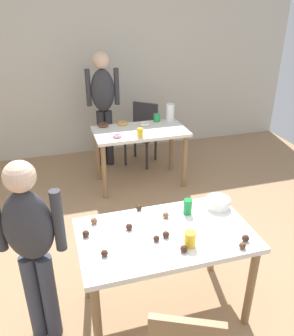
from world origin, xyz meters
name	(u,v)px	position (x,y,z in m)	size (l,w,h in m)	color
ground_plane	(158,292)	(0.00, 0.00, 0.00)	(6.40, 6.40, 0.00)	#9E7A56
wall_back	(92,68)	(0.00, 3.20, 1.30)	(6.40, 0.10, 2.60)	beige
dining_table_near	(165,244)	(-0.01, -0.17, 0.65)	(1.24, 0.72, 0.75)	white
dining_table_far	(140,139)	(0.37, 1.91, 0.63)	(1.16, 0.63, 0.75)	silver
chair_far_table	(143,130)	(0.59, 2.56, 0.50)	(0.56, 0.56, 0.87)	#2D2D33
person_girl_near	(32,242)	(-0.91, -0.14, 0.84)	(0.45, 0.28, 1.42)	#383D4C
person_adult_far	(103,100)	(0.04, 2.59, 0.98)	(0.45, 0.23, 1.62)	#28282D
mixing_bowl	(218,203)	(0.50, 0.03, 0.79)	(0.19, 0.19, 0.08)	white
soda_can	(188,207)	(0.24, 0.02, 0.81)	(0.07, 0.07, 0.12)	#198438
fork_near	(213,226)	(0.35, -0.19, 0.75)	(0.17, 0.02, 0.01)	silver
cup_near_0	(190,239)	(0.10, -0.35, 0.81)	(0.08, 0.08, 0.11)	yellow
cake_ball_0	(166,234)	(-0.02, -0.22, 0.77)	(0.05, 0.05, 0.05)	#3D2319
cake_ball_1	(94,221)	(-0.47, 0.09, 0.77)	(0.05, 0.05, 0.05)	brown
cake_ball_2	(166,215)	(0.06, 0.01, 0.77)	(0.05, 0.05, 0.05)	brown
cake_ball_3	(129,227)	(-0.24, -0.06, 0.77)	(0.05, 0.05, 0.05)	#3D2319
cake_ball_4	(139,208)	(-0.11, 0.16, 0.77)	(0.05, 0.05, 0.05)	#3D2319
cake_ball_5	(184,249)	(0.04, -0.39, 0.77)	(0.05, 0.05, 0.05)	#3D2319
cake_ball_6	(156,238)	(-0.10, -0.24, 0.77)	(0.04, 0.04, 0.04)	#3D2319
cake_ball_7	(86,234)	(-0.55, -0.05, 0.77)	(0.05, 0.05, 0.05)	#3D2319
cake_ball_8	(242,245)	(0.43, -0.47, 0.77)	(0.05, 0.05, 0.05)	brown
cake_ball_9	(246,238)	(0.49, -0.41, 0.78)	(0.05, 0.05, 0.05)	#3D2319
cake_ball_10	(104,253)	(-0.46, -0.29, 0.77)	(0.05, 0.05, 0.05)	#3D2319
pitcher_far	(170,112)	(0.85, 2.14, 0.87)	(0.11, 0.11, 0.23)	white
cup_far_0	(157,118)	(0.67, 2.15, 0.80)	(0.09, 0.09, 0.10)	green
cup_far_1	(140,132)	(0.31, 1.68, 0.80)	(0.07, 0.07, 0.10)	yellow
donut_far_0	(122,123)	(0.20, 2.15, 0.77)	(0.14, 0.14, 0.04)	gold
donut_far_1	(103,125)	(-0.05, 2.15, 0.77)	(0.13, 0.13, 0.04)	brown
donut_far_2	(144,124)	(0.47, 2.05, 0.77)	(0.14, 0.14, 0.04)	white
donut_far_3	(117,136)	(0.05, 1.74, 0.77)	(0.11, 0.11, 0.03)	pink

